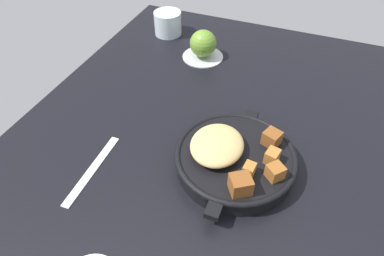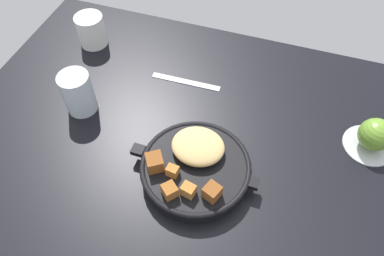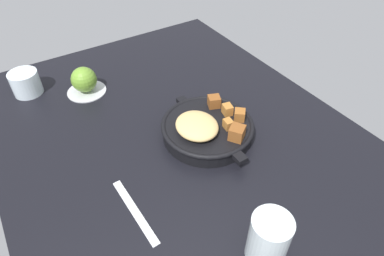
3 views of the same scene
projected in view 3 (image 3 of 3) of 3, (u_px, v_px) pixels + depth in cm
name	position (u px, v px, depth cm)	size (l,w,h in cm)	color
ground_plane	(186.00, 148.00, 81.03)	(115.95, 82.41, 2.40)	black
cast_iron_skillet	(208.00, 129.00, 80.44)	(26.83, 22.54, 6.91)	black
saucer_plate	(87.00, 91.00, 96.14)	(11.01, 11.01, 0.60)	#B7BABF
red_apple	(84.00, 80.00, 93.56)	(7.11, 7.11, 7.11)	olive
butter_knife	(135.00, 211.00, 66.14)	(17.63, 1.60, 0.36)	silver
water_glass_tall	(268.00, 239.00, 56.27)	(7.04, 7.04, 10.22)	silver
water_glass_short	(26.00, 83.00, 93.79)	(7.94, 7.94, 6.63)	silver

